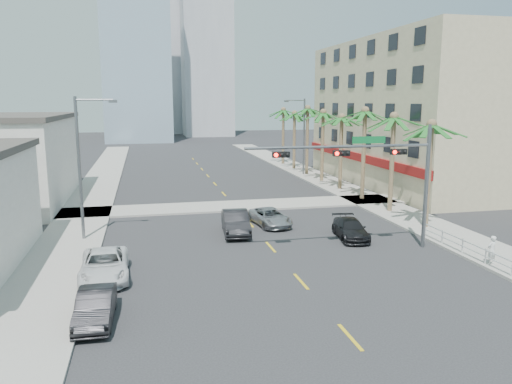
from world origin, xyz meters
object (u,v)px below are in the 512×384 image
(car_parked_far, at_px, (105,265))
(car_lane_center, at_px, (270,217))
(car_lane_right, at_px, (350,229))
(car_parked_mid, at_px, (95,307))
(traffic_signal_mast, at_px, (378,166))
(pedestrian, at_px, (492,250))
(car_lane_left, at_px, (236,222))

(car_parked_far, distance_m, car_lane_center, 13.75)
(car_parked_far, xyz_separation_m, car_lane_right, (14.90, 4.24, -0.08))
(car_parked_far, bearing_deg, car_parked_mid, -91.87)
(traffic_signal_mast, relative_size, car_lane_center, 2.54)
(traffic_signal_mast, height_order, car_parked_mid, traffic_signal_mast)
(traffic_signal_mast, relative_size, pedestrian, 7.08)
(car_parked_mid, relative_size, car_parked_far, 0.79)
(car_parked_mid, height_order, car_lane_left, car_lane_left)
(car_parked_mid, bearing_deg, car_lane_left, 58.55)
(car_parked_far, xyz_separation_m, car_lane_center, (10.70, 8.64, -0.09))
(car_parked_far, relative_size, pedestrian, 3.19)
(car_lane_center, bearing_deg, car_parked_mid, -135.75)
(car_lane_left, bearing_deg, pedestrian, -34.04)
(car_lane_left, xyz_separation_m, pedestrian, (12.02, -9.68, 0.16))
(car_parked_mid, relative_size, pedestrian, 2.51)
(car_parked_far, relative_size, car_lane_center, 1.14)
(car_lane_right, bearing_deg, car_parked_mid, -139.95)
(traffic_signal_mast, height_order, car_parked_far, traffic_signal_mast)
(car_parked_mid, height_order, car_lane_right, car_parked_mid)
(car_parked_mid, xyz_separation_m, car_lane_right, (14.90, 9.35, -0.03))
(traffic_signal_mast, xyz_separation_m, car_lane_center, (-4.49, 7.25, -4.45))
(pedestrian, bearing_deg, traffic_signal_mast, -59.65)
(car_lane_right, bearing_deg, car_lane_center, 141.58)
(car_parked_mid, distance_m, car_lane_right, 17.59)
(car_parked_mid, bearing_deg, traffic_signal_mast, 24.90)
(car_parked_mid, relative_size, car_lane_left, 0.84)
(car_lane_right, height_order, pedestrian, pedestrian)
(car_lane_left, distance_m, car_lane_center, 3.26)
(car_lane_right, bearing_deg, car_parked_far, -156.19)
(car_parked_far, height_order, car_lane_left, car_lane_left)
(car_parked_mid, bearing_deg, pedestrian, 8.61)
(car_parked_far, bearing_deg, pedestrian, -9.60)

